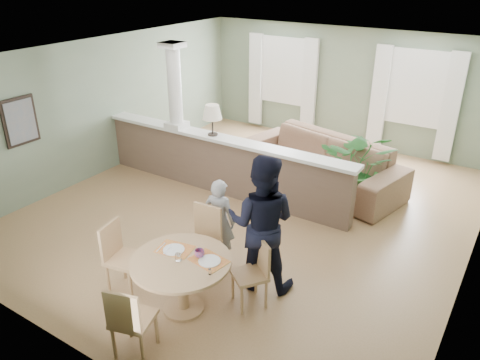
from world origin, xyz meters
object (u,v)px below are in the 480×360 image
Objects in this scene: chair_side at (120,254)px; man_person at (262,223)px; sofa at (319,163)px; chair_near at (130,319)px; dining_table at (182,270)px; child_person at (220,221)px; houseplant at (358,165)px; chair_far_boy at (203,238)px; chair_far_man at (255,270)px.

man_person is (1.51, 1.08, 0.41)m from chair_side.
chair_near is at bearing -75.57° from sofa.
sofa is 3.37m from man_person.
child_person is at bearing 102.06° from dining_table.
houseplant is (0.85, -0.24, 0.24)m from sofa.
houseplant is 4.99m from chair_near.
child_person is 0.85m from man_person.
chair_near is at bearing -84.41° from chair_far_boy.
chair_side is 1.90m from man_person.
houseplant is at bearing -33.22° from chair_side.
chair_far_boy is (-0.18, -3.48, 0.08)m from sofa.
houseplant is 3.04m from child_person.
chair_far_boy is 1.71m from chair_near.
dining_table is 1.31× the size of chair_near.
sofa is at bearing 138.16° from chair_far_man.
chair_far_boy is at bearing -96.90° from chair_near.
chair_near is 0.73× the size of child_person.
chair_side is 1.45m from child_person.
houseplant is at bearing 124.98° from chair_far_man.
dining_table is 1.17m from man_person.
chair_side is (-1.64, -0.71, 0.04)m from chair_far_man.
chair_far_boy reaches higher than chair_side.
dining_table is 1.18m from child_person.
chair_side is at bearing 51.79° from child_person.
man_person is at bearing -121.76° from chair_near.
chair_far_man is (0.93, -0.18, -0.06)m from chair_far_boy.
chair_near is at bearing 88.96° from child_person.
dining_table is 0.98m from chair_side.
chair_side is at bearing -88.09° from sofa.
man_person is (0.54, 0.98, 0.35)m from dining_table.
chair_far_boy is 0.95m from chair_far_man.
chair_side is (-0.98, 0.81, 0.01)m from chair_near.
chair_far_boy is 0.77× the size of child_person.
chair_near is (0.10, -5.17, 0.04)m from sofa.
chair_far_man is (0.76, -3.65, 0.02)m from sofa.
houseplant reaches higher than chair_far_man.
chair_far_boy is at bearing -49.05° from chair_side.
chair_near is at bearing -98.60° from houseplant.
chair_near is 2.08m from child_person.
houseplant reaches higher than chair_side.
chair_far_man is 0.93× the size of chair_side.
sofa is at bearing 164.30° from houseplant.
sofa is 1.73× the size of man_person.
chair_far_boy is (-0.27, 0.78, -0.04)m from dining_table.
child_person is at bearing -79.59° from sofa.
child_person reaches higher than chair_near.
houseplant is at bearing -114.85° from chair_near.
child_person reaches higher than sofa.
man_person reaches higher than child_person.
man_person is (-0.22, -3.04, 0.23)m from houseplant.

